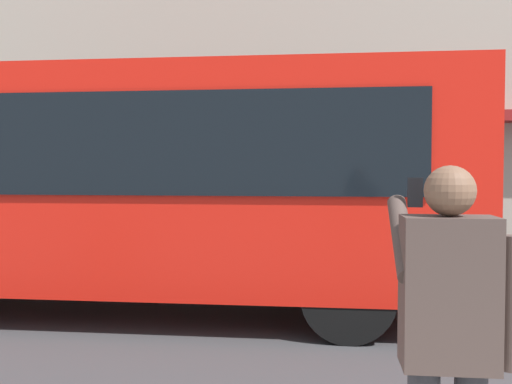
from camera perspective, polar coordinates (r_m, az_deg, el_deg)
ground_plane at (r=7.82m, az=11.90°, el=-11.29°), size 60.00×60.00×0.00m
red_bus at (r=7.72m, az=-14.26°, el=1.13°), size 9.05×2.54×3.08m
pedestrian_photographer at (r=2.72m, az=18.42°, el=-12.58°), size 0.53×0.52×1.70m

